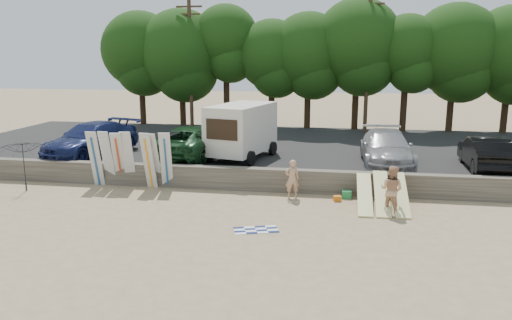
% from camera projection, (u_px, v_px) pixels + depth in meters
% --- Properties ---
extents(ground, '(120.00, 120.00, 0.00)m').
position_uv_depth(ground, '(328.00, 215.00, 18.54)').
color(ground, tan).
rests_on(ground, ground).
extents(seawall, '(44.00, 0.50, 1.00)m').
position_uv_depth(seawall, '(330.00, 182.00, 21.33)').
color(seawall, '#6B6356').
rests_on(seawall, ground).
extents(parking_lot, '(44.00, 14.50, 0.70)m').
position_uv_depth(parking_lot, '(333.00, 152.00, 28.60)').
color(parking_lot, '#282828').
rests_on(parking_lot, ground).
extents(treeline, '(33.39, 6.31, 8.90)m').
position_uv_depth(treeline, '(330.00, 49.00, 34.25)').
color(treeline, '#382616').
rests_on(treeline, parking_lot).
extents(utility_poles, '(25.80, 0.26, 9.00)m').
position_uv_depth(utility_poles, '(368.00, 61.00, 32.52)').
color(utility_poles, '#473321').
rests_on(utility_poles, parking_lot).
extents(box_trailer, '(3.24, 4.67, 2.72)m').
position_uv_depth(box_trailer, '(242.00, 128.00, 24.92)').
color(box_trailer, silver).
rests_on(box_trailer, parking_lot).
extents(car_0, '(3.79, 6.24, 1.69)m').
position_uv_depth(car_0, '(91.00, 139.00, 25.77)').
color(car_0, '#161F50').
rests_on(car_0, parking_lot).
extents(car_1, '(3.10, 5.94, 1.60)m').
position_uv_depth(car_1, '(193.00, 141.00, 25.47)').
color(car_1, '#153B1C').
rests_on(car_1, parking_lot).
extents(car_2, '(2.37, 5.60, 1.61)m').
position_uv_depth(car_2, '(386.00, 148.00, 23.62)').
color(car_2, gray).
rests_on(car_2, parking_lot).
extents(car_3, '(1.80, 4.70, 1.53)m').
position_uv_depth(car_3, '(485.00, 153.00, 22.69)').
color(car_3, black).
rests_on(car_3, parking_lot).
extents(surfboard_upright_0, '(0.50, 0.64, 2.55)m').
position_uv_depth(surfboard_upright_0, '(95.00, 159.00, 22.35)').
color(surfboard_upright_0, silver).
rests_on(surfboard_upright_0, ground).
extents(surfboard_upright_1, '(0.57, 0.69, 2.55)m').
position_uv_depth(surfboard_upright_1, '(108.00, 158.00, 22.41)').
color(surfboard_upright_1, silver).
rests_on(surfboard_upright_1, ground).
extents(surfboard_upright_2, '(0.59, 0.85, 2.51)m').
position_uv_depth(surfboard_upright_2, '(119.00, 159.00, 22.33)').
color(surfboard_upright_2, silver).
rests_on(surfboard_upright_2, ground).
extents(surfboard_upright_3, '(0.51, 0.62, 2.55)m').
position_uv_depth(surfboard_upright_3, '(128.00, 159.00, 22.27)').
color(surfboard_upright_3, silver).
rests_on(surfboard_upright_3, ground).
extents(surfboard_upright_4, '(0.60, 0.68, 2.55)m').
position_uv_depth(surfboard_upright_4, '(149.00, 161.00, 21.91)').
color(surfboard_upright_4, silver).
rests_on(surfboard_upright_4, ground).
extents(surfboard_upright_5, '(0.56, 0.81, 2.52)m').
position_uv_depth(surfboard_upright_5, '(154.00, 161.00, 22.06)').
color(surfboard_upright_5, silver).
rests_on(surfboard_upright_5, ground).
extents(surfboard_upright_6, '(0.57, 0.62, 2.56)m').
position_uv_depth(surfboard_upright_6, '(166.00, 161.00, 21.93)').
color(surfboard_upright_6, silver).
rests_on(surfboard_upright_6, ground).
extents(surfboard_low_0, '(0.56, 2.87, 1.01)m').
position_uv_depth(surfboard_low_0, '(365.00, 194.00, 19.54)').
color(surfboard_low_0, beige).
rests_on(surfboard_low_0, ground).
extents(surfboard_low_1, '(0.56, 2.82, 1.14)m').
position_uv_depth(surfboard_low_1, '(382.00, 193.00, 19.40)').
color(surfboard_low_1, beige).
rests_on(surfboard_low_1, ground).
extents(surfboard_low_2, '(0.56, 2.84, 1.11)m').
position_uv_depth(surfboard_low_2, '(400.00, 194.00, 19.33)').
color(surfboard_low_2, beige).
rests_on(surfboard_low_2, ground).
extents(beachgoer_a, '(0.68, 0.54, 1.63)m').
position_uv_depth(beachgoer_a, '(292.00, 179.00, 20.63)').
color(beachgoer_a, tan).
rests_on(beachgoer_a, ground).
extents(beachgoer_b, '(1.12, 1.04, 1.84)m').
position_uv_depth(beachgoer_b, '(391.00, 190.00, 18.61)').
color(beachgoer_b, tan).
rests_on(beachgoer_b, ground).
extents(cooler, '(0.40, 0.32, 0.32)m').
position_uv_depth(cooler, '(347.00, 194.00, 20.72)').
color(cooler, '#299851').
rests_on(cooler, ground).
extents(gear_bag, '(0.36, 0.33, 0.22)m').
position_uv_depth(gear_bag, '(337.00, 198.00, 20.32)').
color(gear_bag, orange).
rests_on(gear_bag, ground).
extents(beach_towel, '(1.90, 1.90, 0.00)m').
position_uv_depth(beach_towel, '(256.00, 230.00, 17.01)').
color(beach_towel, white).
rests_on(beach_towel, ground).
extents(beach_umbrella, '(3.20, 3.23, 2.23)m').
position_uv_depth(beach_umbrella, '(24.00, 166.00, 21.56)').
color(beach_umbrella, black).
rests_on(beach_umbrella, ground).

